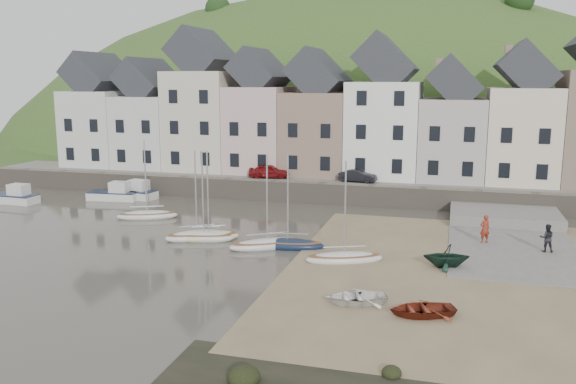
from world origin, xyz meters
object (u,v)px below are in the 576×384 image
(person_dark, at_px, (547,238))
(sailboat_0, at_px, (147,215))
(person_red, at_px, (485,229))
(rowboat_red, at_px, (422,309))
(car_left, at_px, (269,171))
(car_right, at_px, (358,176))
(rowboat_green, at_px, (446,256))
(rowboat_white, at_px, (356,297))

(person_dark, bearing_deg, sailboat_0, -5.67)
(person_red, bearing_deg, rowboat_red, 48.88)
(car_left, bearing_deg, car_right, -100.60)
(rowboat_red, distance_m, car_left, 30.65)
(rowboat_red, distance_m, person_dark, 14.30)
(person_red, distance_m, car_left, 22.76)
(rowboat_green, bearing_deg, rowboat_red, -18.63)
(person_red, xyz_separation_m, car_right, (-10.48, 12.67, 1.11))
(car_right, bearing_deg, rowboat_green, -150.09)
(sailboat_0, distance_m, person_red, 25.21)
(sailboat_0, relative_size, car_left, 1.65)
(sailboat_0, height_order, person_red, sailboat_0)
(person_dark, bearing_deg, rowboat_green, 36.70)
(rowboat_white, distance_m, rowboat_red, 3.25)
(rowboat_white, distance_m, rowboat_green, 8.14)
(rowboat_red, distance_m, person_red, 14.06)
(sailboat_0, height_order, rowboat_red, sailboat_0)
(sailboat_0, distance_m, rowboat_red, 26.22)
(rowboat_red, bearing_deg, car_left, -170.71)
(rowboat_green, bearing_deg, sailboat_0, -117.94)
(person_red, bearing_deg, car_right, -78.00)
(rowboat_green, height_order, car_right, car_right)
(person_red, relative_size, car_right, 0.55)
(rowboat_white, distance_m, person_red, 14.49)
(person_red, xyz_separation_m, car_left, (-18.87, 12.67, 1.20))
(car_right, bearing_deg, rowboat_red, -158.44)
(sailboat_0, bearing_deg, rowboat_red, -33.34)
(rowboat_red, height_order, car_left, car_left)
(person_dark, height_order, car_right, car_right)
(rowboat_red, xyz_separation_m, person_dark, (6.93, 12.49, 0.62))
(person_red, height_order, car_right, car_right)
(rowboat_green, height_order, person_red, person_red)
(car_right, bearing_deg, rowboat_white, -164.80)
(person_red, bearing_deg, person_dark, 134.68)
(rowboat_white, bearing_deg, person_red, 132.52)
(car_left, bearing_deg, sailboat_0, 141.47)
(sailboat_0, relative_size, person_dark, 3.59)
(rowboat_red, relative_size, person_dark, 1.74)
(sailboat_0, distance_m, car_right, 19.03)
(rowboat_red, bearing_deg, rowboat_white, -123.84)
(rowboat_green, distance_m, person_dark, 7.66)
(rowboat_white, height_order, person_red, person_red)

